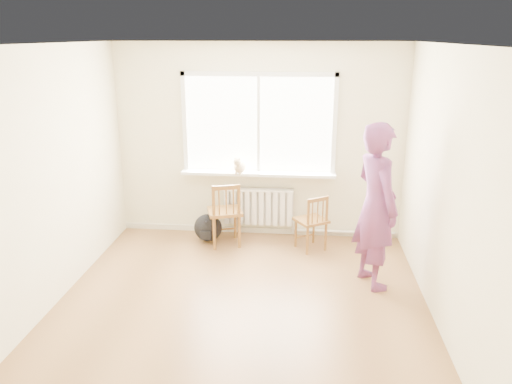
% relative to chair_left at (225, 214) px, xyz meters
% --- Properties ---
extents(floor, '(4.50, 4.50, 0.00)m').
position_rel_chair_left_xyz_m(floor, '(0.41, -1.74, -0.45)').
color(floor, olive).
rests_on(floor, ground).
extents(ceiling, '(4.50, 4.50, 0.00)m').
position_rel_chair_left_xyz_m(ceiling, '(0.41, -1.74, 2.25)').
color(ceiling, white).
rests_on(ceiling, back_wall).
extents(back_wall, '(4.00, 0.01, 2.70)m').
position_rel_chair_left_xyz_m(back_wall, '(0.41, 0.51, 0.90)').
color(back_wall, beige).
rests_on(back_wall, ground).
extents(window, '(2.12, 0.05, 1.42)m').
position_rel_chair_left_xyz_m(window, '(0.41, 0.48, 1.21)').
color(window, white).
rests_on(window, back_wall).
extents(windowsill, '(2.15, 0.22, 0.04)m').
position_rel_chair_left_xyz_m(windowsill, '(0.41, 0.40, 0.48)').
color(windowsill, white).
rests_on(windowsill, back_wall).
extents(radiator, '(1.00, 0.12, 0.55)m').
position_rel_chair_left_xyz_m(radiator, '(0.41, 0.42, -0.02)').
color(radiator, white).
rests_on(radiator, back_wall).
extents(heating_pipe, '(1.40, 0.04, 0.04)m').
position_rel_chair_left_xyz_m(heating_pipe, '(1.66, 0.45, -0.37)').
color(heating_pipe, silver).
rests_on(heating_pipe, back_wall).
extents(baseboard, '(4.00, 0.03, 0.08)m').
position_rel_chair_left_xyz_m(baseboard, '(0.41, 0.49, -0.41)').
color(baseboard, beige).
rests_on(baseboard, ground).
extents(chair_left, '(0.55, 0.54, 0.90)m').
position_rel_chair_left_xyz_m(chair_left, '(0.00, 0.00, 0.00)').
color(chair_left, brown).
rests_on(chair_left, floor).
extents(chair_right, '(0.52, 0.51, 0.77)m').
position_rel_chair_left_xyz_m(chair_right, '(1.18, -0.03, -0.07)').
color(chair_right, brown).
rests_on(chair_right, floor).
extents(person, '(0.69, 0.82, 1.90)m').
position_rel_chair_left_xyz_m(person, '(1.86, -0.91, 0.50)').
color(person, '#C74277').
rests_on(person, floor).
extents(cat, '(0.20, 0.39, 0.26)m').
position_rel_chair_left_xyz_m(cat, '(0.16, 0.31, 0.60)').
color(cat, '#D0B38E').
rests_on(cat, windowsill).
extents(backpack, '(0.44, 0.36, 0.39)m').
position_rel_chair_left_xyz_m(backpack, '(-0.27, 0.13, -0.26)').
color(backpack, black).
rests_on(backpack, floor).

